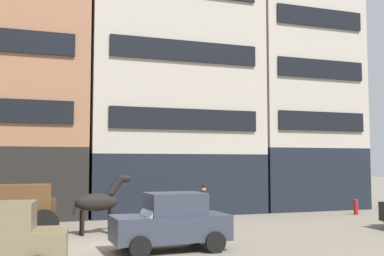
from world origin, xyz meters
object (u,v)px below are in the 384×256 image
at_px(sedan_parked_curb, 171,222).
at_px(pedestrian_officer, 204,203).
at_px(cargo_wagon, 19,207).
at_px(fire_hydrant_curbside, 356,207).
at_px(draft_horse, 99,202).

relative_size(sedan_parked_curb, pedestrian_officer, 2.09).
distance_m(cargo_wagon, fire_hydrant_curbside, 17.12).
relative_size(cargo_wagon, draft_horse, 1.26).
bearing_deg(sedan_parked_curb, cargo_wagon, 138.77).
bearing_deg(draft_horse, pedestrian_officer, 14.64).
xyz_separation_m(draft_horse, pedestrian_officer, (4.84, 1.27, -0.29)).
relative_size(pedestrian_officer, fire_hydrant_curbside, 2.16).
bearing_deg(sedan_parked_curb, draft_horse, 112.97).
bearing_deg(pedestrian_officer, draft_horse, -165.36).
relative_size(cargo_wagon, pedestrian_officer, 1.65).
xyz_separation_m(pedestrian_officer, fire_hydrant_curbside, (9.15, 1.12, -0.55)).
distance_m(draft_horse, pedestrian_officer, 5.02).
xyz_separation_m(cargo_wagon, sedan_parked_curb, (4.69, -4.11, -0.23)).
height_order(pedestrian_officer, fire_hydrant_curbside, pedestrian_officer).
height_order(cargo_wagon, draft_horse, draft_horse).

